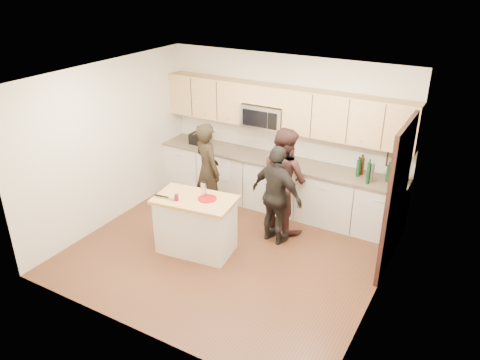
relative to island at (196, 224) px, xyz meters
The scene contains 21 objects.
floor 0.66m from the island, 22.68° to the left, with size 4.50×4.50×0.00m, color brown.
room_shell 1.36m from the island, 22.68° to the left, with size 4.52×4.02×2.71m.
back_cabinetry 1.92m from the island, 76.79° to the left, with size 4.50×0.66×0.94m.
upper_cabinetry 2.50m from the island, 76.81° to the left, with size 4.50×0.33×0.75m.
microwave 2.32m from the island, 86.25° to the left, with size 0.76×0.41×0.40m.
doorway 2.97m from the island, 22.09° to the left, with size 0.06×1.25×2.20m.
framed_picture 3.33m from the island, 42.21° to the left, with size 0.30×0.03×0.38m.
dish_towel 1.79m from the island, 106.84° to the left, with size 0.34×0.60×0.48m.
island is the anchor object (origin of this frame).
red_plate 0.49m from the island, 21.70° to the left, with size 0.28×0.28×0.02m, color #990D0E.
box_grater 0.60m from the island, 49.29° to the left, with size 0.08×0.05×0.24m.
drink_glass 0.56m from the island, 136.68° to the right, with size 0.06×0.06×0.09m, color maroon.
cutting_board 0.62m from the island, 159.35° to the right, with size 0.27×0.20×0.02m, color #B1894A.
tongs 0.68m from the island, 152.47° to the right, with size 0.23×0.03×0.02m, color black.
knife 0.61m from the island, 143.91° to the right, with size 0.20×0.02×0.01m, color silver.
toaster 2.27m from the island, 122.34° to the left, with size 0.32×0.24×0.20m.
bottle_cluster 2.94m from the island, 41.08° to the left, with size 0.61×0.38×0.40m.
orchid 3.25m from the island, 36.85° to the left, with size 0.24×0.20×0.44m, color #386829.
woman_left 1.22m from the island, 113.75° to the left, with size 0.62×0.40×1.69m, color black.
woman_center 1.62m from the island, 57.23° to the left, with size 0.85×0.66×1.75m, color #331B19.
woman_right 1.32m from the island, 42.21° to the left, with size 0.94×0.39×1.61m, color black.
Camera 1 is at (3.19, -5.20, 4.06)m, focal length 35.00 mm.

